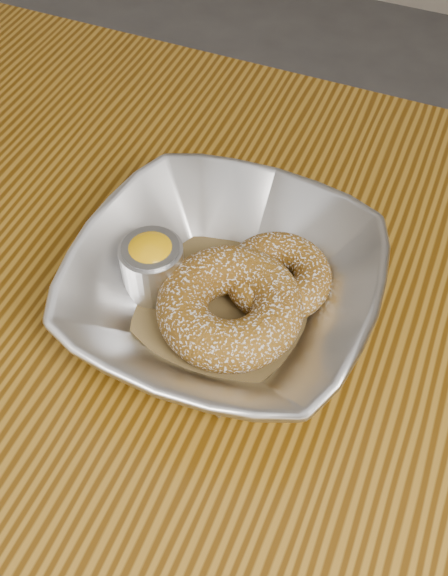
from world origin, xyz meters
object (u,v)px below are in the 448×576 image
at_px(table, 240,443).
at_px(donut_back, 278,276).
at_px(donut_front, 230,307).
at_px(serving_bowl, 224,288).
at_px(ramekin, 152,264).

relative_size(table, donut_back, 13.74).
relative_size(table, donut_front, 10.53).
distance_m(table, donut_back, 0.15).
bearing_deg(serving_bowl, donut_back, 42.73).
xyz_separation_m(donut_front, ramekin, (-0.07, 0.01, 0.01)).
height_order(serving_bowl, ramekin, ramekin).
bearing_deg(ramekin, table, -29.08).
bearing_deg(serving_bowl, table, -56.15).
xyz_separation_m(serving_bowl, donut_back, (0.03, 0.03, -0.00)).
bearing_deg(table, serving_bowl, 123.85).
bearing_deg(serving_bowl, donut_front, -53.48).
bearing_deg(serving_bowl, ramekin, -176.61).
height_order(donut_front, ramekin, ramekin).
xyz_separation_m(donut_back, ramekin, (-0.09, -0.03, 0.01)).
distance_m(donut_back, ramekin, 0.10).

